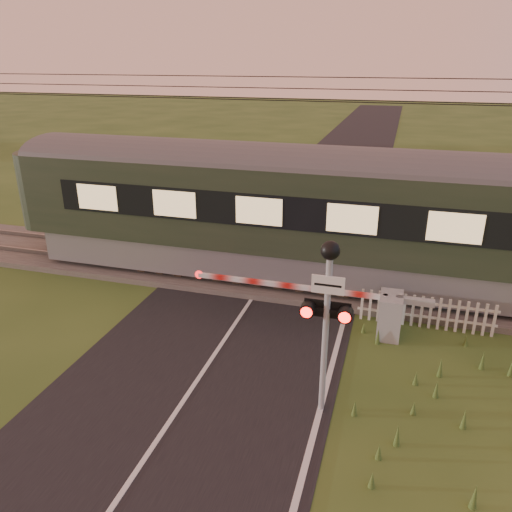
% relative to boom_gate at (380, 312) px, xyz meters
% --- Properties ---
extents(ground, '(160.00, 160.00, 0.00)m').
position_rel_boom_gate_xyz_m(ground, '(-3.66, -3.94, -0.63)').
color(ground, '#30491C').
rests_on(ground, ground).
extents(road, '(6.00, 140.00, 0.03)m').
position_rel_boom_gate_xyz_m(road, '(-3.64, -4.17, -0.62)').
color(road, black).
rests_on(road, ground).
extents(track_bed, '(140.00, 3.40, 0.39)m').
position_rel_boom_gate_xyz_m(track_bed, '(-3.66, 2.56, -0.56)').
color(track_bed, '#47423D').
rests_on(track_bed, ground).
extents(overhead_wires, '(120.00, 0.62, 0.62)m').
position_rel_boom_gate_xyz_m(overhead_wires, '(-3.66, 2.56, 5.10)').
color(overhead_wires, black).
rests_on(overhead_wires, ground).
extents(boom_gate, '(6.28, 0.87, 1.15)m').
position_rel_boom_gate_xyz_m(boom_gate, '(0.00, 0.00, 0.00)').
color(boom_gate, gray).
rests_on(boom_gate, ground).
extents(crossing_signal, '(0.92, 0.36, 3.61)m').
position_rel_boom_gate_xyz_m(crossing_signal, '(-0.90, -3.35, 1.86)').
color(crossing_signal, gray).
rests_on(crossing_signal, ground).
extents(picket_fence, '(3.49, 0.07, 0.89)m').
position_rel_boom_gate_xyz_m(picket_fence, '(1.15, 0.66, -0.17)').
color(picket_fence, silver).
rests_on(picket_fence, ground).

